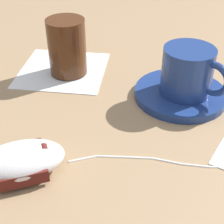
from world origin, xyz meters
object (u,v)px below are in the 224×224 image
object	(u,v)px
saucer	(180,94)
coffee_cup	(189,71)
drinking_glass	(67,47)
computer_mouse	(20,161)

from	to	relation	value
saucer	coffee_cup	size ratio (longest dim) A/B	1.44
saucer	drinking_glass	bearing A→B (deg)	144.15
saucer	computer_mouse	size ratio (longest dim) A/B	1.30
computer_mouse	drinking_glass	bearing A→B (deg)	69.85
coffee_cup	computer_mouse	xyz separation A→B (m)	(-0.25, -0.11, -0.03)
coffee_cup	computer_mouse	distance (m)	0.28
saucer	computer_mouse	distance (m)	0.27
coffee_cup	drinking_glass	size ratio (longest dim) A/B	1.05
computer_mouse	drinking_glass	distance (m)	0.25
saucer	computer_mouse	xyz separation A→B (m)	(-0.25, -0.11, 0.01)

